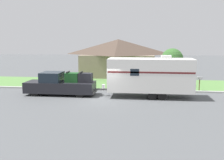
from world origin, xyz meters
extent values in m
plane|color=#515456|center=(0.00, 0.00, 0.00)|extent=(120.00, 120.00, 0.00)
cube|color=#ADADA8|center=(0.00, 3.75, 0.07)|extent=(80.00, 0.30, 0.14)
cube|color=#568442|center=(0.00, 7.40, 0.01)|extent=(80.00, 7.00, 0.03)
cube|color=gray|center=(-0.20, 13.80, 1.44)|extent=(9.34, 6.52, 2.87)
pyramid|color=#4C3D33|center=(-0.20, 13.80, 3.87)|extent=(10.09, 7.04, 1.99)
cube|color=#4C3828|center=(-0.20, 10.57, 1.05)|extent=(1.00, 0.06, 2.10)
cylinder|color=black|center=(-6.19, 0.48, 0.43)|extent=(0.86, 0.28, 0.86)
cylinder|color=black|center=(-6.19, 2.15, 0.43)|extent=(0.86, 0.28, 0.86)
cylinder|color=black|center=(-2.20, 0.48, 0.43)|extent=(0.86, 0.28, 0.86)
cylinder|color=black|center=(-2.20, 2.15, 0.43)|extent=(0.86, 0.28, 0.86)
cube|color=black|center=(-5.47, 1.31, 0.70)|extent=(3.36, 2.03, 0.92)
cube|color=#19232D|center=(-4.87, 1.31, 1.58)|extent=(1.75, 1.87, 0.84)
cube|color=black|center=(-2.45, 1.31, 0.70)|extent=(2.68, 2.03, 0.92)
cube|color=#333333|center=(-1.05, 1.31, 0.36)|extent=(0.12, 1.83, 0.20)
cube|color=#194C1E|center=(-3.04, 1.31, 1.56)|extent=(1.15, 0.85, 0.80)
cube|color=black|center=(-3.41, 1.31, 2.04)|extent=(0.10, 0.94, 0.08)
cube|color=black|center=(-1.86, 1.31, 1.56)|extent=(1.15, 0.85, 0.80)
cube|color=black|center=(-2.23, 1.31, 2.04)|extent=(0.10, 0.94, 0.08)
cylinder|color=black|center=(3.82, 0.29, 0.36)|extent=(0.72, 0.22, 0.72)
cylinder|color=black|center=(3.82, 2.33, 0.36)|extent=(0.72, 0.22, 0.72)
cylinder|color=black|center=(4.61, 0.29, 0.36)|extent=(0.72, 0.22, 0.72)
cylinder|color=black|center=(4.61, 2.33, 0.36)|extent=(0.72, 0.22, 0.72)
cube|color=silver|center=(3.65, 1.31, 1.90)|extent=(7.00, 2.31, 2.72)
cube|color=#5B1E1E|center=(3.65, 0.15, 2.24)|extent=(6.86, 0.01, 0.14)
cube|color=#383838|center=(-0.35, 1.31, 0.59)|extent=(1.02, 0.12, 0.10)
cylinder|color=silver|center=(-0.30, 1.31, 0.82)|extent=(0.28, 0.28, 0.36)
cube|color=silver|center=(4.91, 1.31, 3.40)|extent=(0.80, 0.68, 0.28)
cube|color=#19232D|center=(2.39, 0.15, 2.24)|extent=(0.70, 0.01, 0.56)
cylinder|color=brown|center=(8.37, 4.41, 0.56)|extent=(0.09, 0.09, 1.12)
cube|color=#B2B2B2|center=(8.37, 4.41, 1.23)|extent=(0.48, 0.20, 0.22)
cylinder|color=brown|center=(6.07, 6.92, 0.96)|extent=(0.24, 0.24, 1.93)
sphere|color=#38662D|center=(6.07, 6.92, 2.78)|extent=(2.28, 2.28, 2.28)
camera|label=1|loc=(2.94, -19.52, 4.80)|focal=40.00mm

